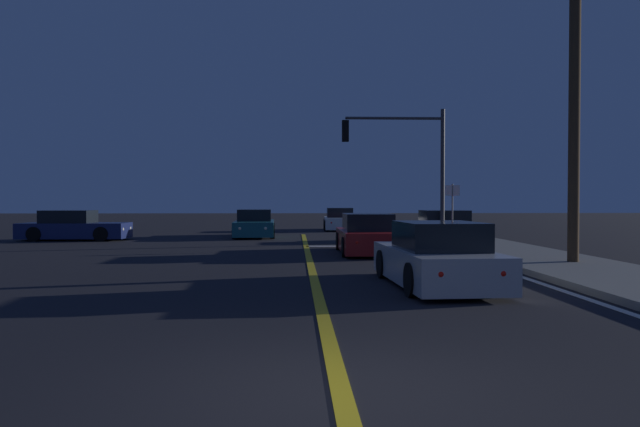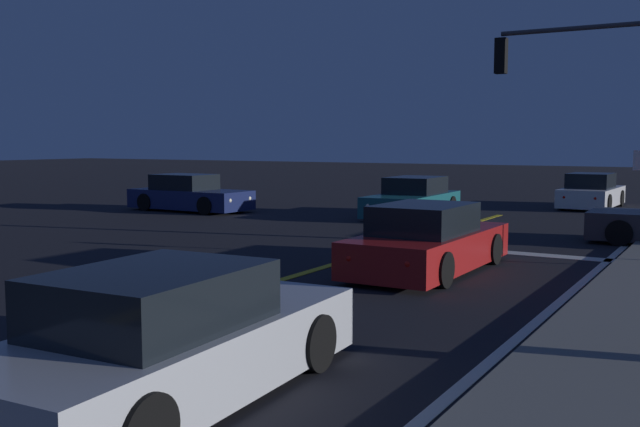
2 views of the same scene
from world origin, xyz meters
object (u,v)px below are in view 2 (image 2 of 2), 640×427
Objects in this scene: car_far_approaching_red at (428,242)px; car_mid_block_teal at (413,199)px; car_following_oncoming_silver at (170,342)px; traffic_signal_near_right at (606,88)px; car_parked_curb_white at (591,193)px; car_lead_oncoming_navy at (189,195)px.

car_far_approaching_red and car_mid_block_teal have the same top height.
car_following_oncoming_silver is 0.82× the size of traffic_signal_near_right.
traffic_signal_near_right reaches higher than car_mid_block_teal.
car_far_approaching_red is 0.82× the size of traffic_signal_near_right.
car_mid_block_teal is (-4.39, 9.54, 0.00)m from car_far_approaching_red.
car_parked_curb_white is 0.90× the size of car_lead_oncoming_navy.
car_far_approaching_red is at bearing 60.49° from car_lead_oncoming_navy.
car_far_approaching_red is 1.01× the size of car_following_oncoming_silver.
car_mid_block_teal is at bearing 107.08° from car_lead_oncoming_navy.
car_mid_block_teal is 8.46m from traffic_signal_near_right.
traffic_signal_near_right is (2.29, 5.48, 3.23)m from car_far_approaching_red.
car_mid_block_teal is (-4.90, 17.45, 0.00)m from car_following_oncoming_silver.
car_lead_oncoming_navy is 14.29m from car_far_approaching_red.
car_far_approaching_red is (-0.23, -15.97, 0.00)m from car_parked_curb_white.
car_parked_curb_white is 11.17m from traffic_signal_near_right.
car_mid_block_teal is at bearing -124.11° from car_parked_curb_white.
car_lead_oncoming_navy is at bearing -143.63° from car_parked_curb_white.
car_lead_oncoming_navy and car_mid_block_teal have the same top height.
car_lead_oncoming_navy is 1.02× the size of car_following_oncoming_silver.
car_lead_oncoming_navy is at bearing 127.28° from car_following_oncoming_silver.
car_mid_block_teal is 0.84× the size of traffic_signal_near_right.
car_far_approaching_red is 10.50m from car_mid_block_teal.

